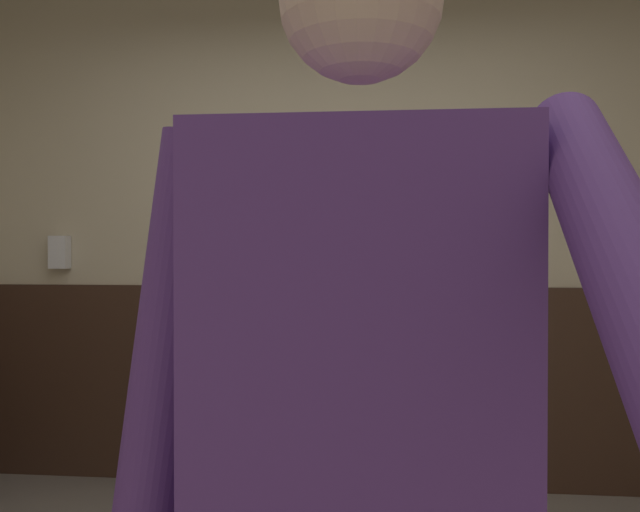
# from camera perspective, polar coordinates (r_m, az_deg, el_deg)

# --- Properties ---
(wall_back) EXTENTS (4.97, 0.12, 2.87)m
(wall_back) POSITION_cam_1_polar(r_m,az_deg,el_deg) (3.76, 1.80, 3.29)
(wall_back) COLOR beige
(wall_back) RESTS_ON ground_plane
(wainscot_band_back) EXTENTS (4.37, 0.03, 1.06)m
(wainscot_band_back) POSITION_cam_1_polar(r_m,az_deg,el_deg) (3.75, 1.71, -10.61)
(wainscot_band_back) COLOR #382319
(wainscot_band_back) RESTS_ON ground_plane
(urinal_left) EXTENTS (0.40, 0.34, 1.24)m
(urinal_left) POSITION_cam_1_polar(r_m,az_deg,el_deg) (3.68, -9.03, -6.93)
(urinal_left) COLOR white
(urinal_left) RESTS_ON ground_plane
(urinal_middle) EXTENTS (0.40, 0.34, 1.24)m
(urinal_middle) POSITION_cam_1_polar(r_m,az_deg,el_deg) (3.56, 2.79, -7.18)
(urinal_middle) COLOR white
(urinal_middle) RESTS_ON ground_plane
(privacy_divider_panel) EXTENTS (0.04, 0.40, 0.90)m
(privacy_divider_panel) POSITION_cam_1_polar(r_m,az_deg,el_deg) (3.51, -3.41, -4.45)
(privacy_divider_panel) COLOR #4C4C51
(person) EXTENTS (0.65, 0.60, 1.71)m
(person) POSITION_cam_1_polar(r_m,az_deg,el_deg) (0.95, 3.30, -15.43)
(person) COLOR #2D3342
(person) RESTS_ON ground_plane
(soap_dispenser) EXTENTS (0.10, 0.07, 0.18)m
(soap_dispenser) POSITION_cam_1_polar(r_m,az_deg,el_deg) (4.07, -20.58, 0.30)
(soap_dispenser) COLOR silver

